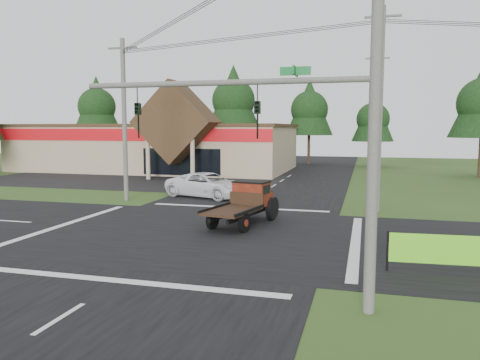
% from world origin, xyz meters
% --- Properties ---
extents(ground, '(120.00, 120.00, 0.00)m').
position_xyz_m(ground, '(0.00, 0.00, 0.00)').
color(ground, '#304819').
rests_on(ground, ground).
extents(road_ns, '(12.00, 120.00, 0.02)m').
position_xyz_m(road_ns, '(0.00, 0.00, 0.01)').
color(road_ns, black).
rests_on(road_ns, ground).
extents(road_ew, '(120.00, 12.00, 0.02)m').
position_xyz_m(road_ew, '(0.00, 0.00, 0.01)').
color(road_ew, black).
rests_on(road_ew, ground).
extents(parking_apron, '(28.00, 14.00, 0.02)m').
position_xyz_m(parking_apron, '(-14.00, 19.00, 0.01)').
color(parking_apron, black).
rests_on(parking_apron, ground).
extents(cvs_building, '(30.40, 18.20, 9.19)m').
position_xyz_m(cvs_building, '(-15.70, 29.57, 2.78)').
color(cvs_building, tan).
rests_on(cvs_building, ground).
extents(traffic_signal_mast, '(8.12, 0.24, 7.00)m').
position_xyz_m(traffic_signal_mast, '(5.82, -7.50, 4.43)').
color(traffic_signal_mast, '#595651').
rests_on(traffic_signal_mast, ground).
extents(utility_pole_nr, '(2.00, 0.30, 11.00)m').
position_xyz_m(utility_pole_nr, '(7.50, -7.50, 5.64)').
color(utility_pole_nr, '#595651').
rests_on(utility_pole_nr, ground).
extents(utility_pole_nw, '(2.00, 0.30, 10.50)m').
position_xyz_m(utility_pole_nw, '(-8.00, 8.00, 5.39)').
color(utility_pole_nw, '#595651').
rests_on(utility_pole_nw, ground).
extents(utility_pole_ne, '(2.00, 0.30, 11.50)m').
position_xyz_m(utility_pole_ne, '(8.00, 8.00, 5.89)').
color(utility_pole_ne, '#595651').
rests_on(utility_pole_ne, ground).
extents(utility_pole_n, '(2.00, 0.30, 11.20)m').
position_xyz_m(utility_pole_n, '(8.00, 22.00, 5.74)').
color(utility_pole_n, '#595651').
rests_on(utility_pole_n, ground).
extents(tree_row_a, '(6.72, 6.72, 12.12)m').
position_xyz_m(tree_row_a, '(-30.00, 40.00, 8.05)').
color(tree_row_a, '#332316').
rests_on(tree_row_a, ground).
extents(tree_row_b, '(5.60, 5.60, 10.10)m').
position_xyz_m(tree_row_b, '(-20.00, 42.00, 6.70)').
color(tree_row_b, '#332316').
rests_on(tree_row_b, ground).
extents(tree_row_c, '(7.28, 7.28, 13.13)m').
position_xyz_m(tree_row_c, '(-10.00, 41.00, 8.72)').
color(tree_row_c, '#332316').
rests_on(tree_row_c, ground).
extents(tree_row_d, '(6.16, 6.16, 11.11)m').
position_xyz_m(tree_row_d, '(0.00, 42.00, 7.38)').
color(tree_row_d, '#332316').
rests_on(tree_row_d, ground).
extents(tree_row_e, '(5.04, 5.04, 9.09)m').
position_xyz_m(tree_row_e, '(8.00, 40.00, 6.03)').
color(tree_row_e, '#332316').
rests_on(tree_row_e, ground).
extents(antique_flatbed_truck, '(2.97, 5.40, 2.13)m').
position_xyz_m(antique_flatbed_truck, '(1.50, 2.28, 1.07)').
color(antique_flatbed_truck, '#50140B').
rests_on(antique_flatbed_truck, ground).
extents(roadside_banner, '(4.03, 0.37, 1.38)m').
position_xyz_m(roadside_banner, '(10.07, -3.57, 0.69)').
color(roadside_banner, '#69D81C').
rests_on(roadside_banner, ground).
extents(white_pickup, '(6.64, 4.50, 1.69)m').
position_xyz_m(white_pickup, '(-3.20, 10.76, 0.84)').
color(white_pickup, white).
rests_on(white_pickup, ground).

